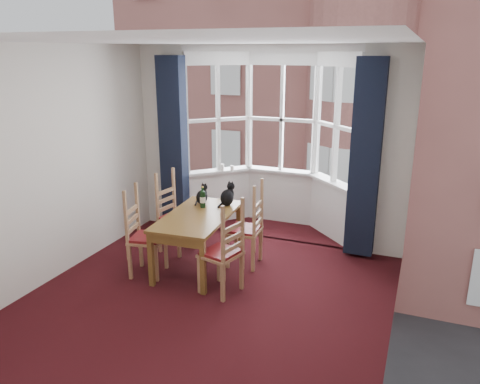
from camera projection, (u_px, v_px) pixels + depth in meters
The scene contains 22 objects.
floor at pixel (199, 309), 5.13m from camera, with size 4.50×4.50×0.00m, color black.
ceiling at pixel (191, 41), 4.31m from camera, with size 4.50×4.50×0.00m, color white.
wall_left at pixel (41, 168), 5.43m from camera, with size 4.50×4.50×0.00m, color silver.
wall_right at pixel (403, 210), 4.01m from camera, with size 4.50×4.50×0.00m, color silver.
wall_near at pixel (19, 286), 2.72m from camera, with size 4.00×4.00×0.00m, color silver.
wall_back_pier_left at pixel (166, 138), 7.31m from camera, with size 0.70×0.12×2.80m, color silver.
wall_back_pier_right at pixel (385, 155), 6.14m from camera, with size 0.70×0.12×2.80m, color silver.
bay_window at pixel (277, 140), 7.17m from camera, with size 2.76×0.94×2.80m.
curtain_left at pixel (174, 144), 7.08m from camera, with size 0.38×0.22×2.60m, color black.
curtain_right at pixel (365, 160), 6.07m from camera, with size 0.38×0.22×2.60m, color black.
dining_table at pixel (198, 221), 5.96m from camera, with size 0.86×1.47×0.72m.
chair_left_near at pixel (140, 238), 5.82m from camera, with size 0.48×0.49×0.92m.
chair_left_far at pixel (172, 217), 6.55m from camera, with size 0.46×0.48×0.92m.
chair_right_near at pixel (227, 256), 5.32m from camera, with size 0.49×0.51×0.92m.
chair_right_far at pixel (251, 231), 6.05m from camera, with size 0.43×0.45×0.92m.
cat_left at pixel (202, 196), 6.34m from camera, with size 0.16×0.22×0.28m.
cat_right at pixel (228, 196), 6.26m from camera, with size 0.23×0.28×0.33m.
wine_bottle at pixel (203, 198), 6.17m from camera, with size 0.07×0.07×0.29m.
candle_tall at pixel (222, 167), 7.47m from camera, with size 0.06×0.06×0.10m, color white.
candle_short at pixel (232, 168), 7.45m from camera, with size 0.06×0.06×0.09m, color white.
street at pixel (391, 170), 35.54m from camera, with size 80.00×80.00×0.00m, color #333335.
tenement_building at pixel (369, 82), 17.12m from camera, with size 18.40×7.80×15.20m.
Camera 1 is at (2.10, -4.04, 2.72)m, focal length 35.00 mm.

